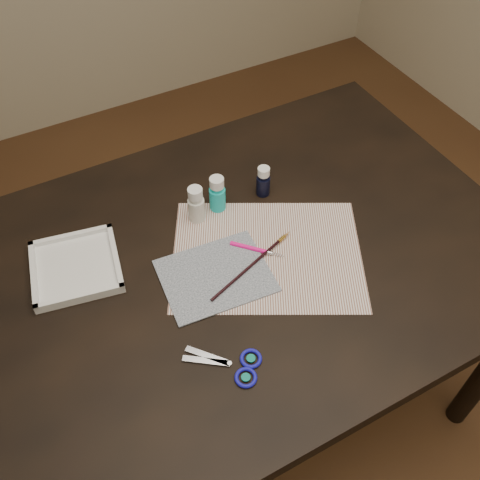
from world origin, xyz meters
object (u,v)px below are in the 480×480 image
canvas (216,276)px  palette_tray (76,266)px  paint_bottle_navy (263,181)px  paint_bottle_white (196,204)px  paper (267,254)px  paint_bottle_cyan (217,194)px  scissors (221,365)px

canvas → palette_tray: size_ratio=1.24×
canvas → palette_tray: 0.31m
canvas → paint_bottle_navy: paint_bottle_navy is taller
paint_bottle_white → canvas: bearing=-102.4°
paper → canvas: size_ratio=1.83×
paint_bottle_white → palette_tray: (-0.30, -0.01, -0.04)m
palette_tray → paint_bottle_cyan: bearing=3.7°
palette_tray → paint_bottle_navy: bearing=1.9°
paint_bottle_navy → palette_tray: size_ratio=0.44×
paper → scissors: bearing=-137.5°
paint_bottle_white → paint_bottle_cyan: same height
paint_bottle_cyan → palette_tray: bearing=-176.3°
paint_bottle_navy → paint_bottle_white: bearing=-179.7°
paper → paint_bottle_white: bearing=117.6°
paper → canvas: canvas is taller
paint_bottle_white → paint_bottle_navy: paint_bottle_white is taller
canvas → palette_tray: (-0.27, 0.16, 0.01)m
canvas → paper: bearing=0.4°
paint_bottle_navy → palette_tray: (-0.49, -0.02, -0.03)m
scissors → paint_bottle_navy: bearing=-93.8°
canvas → scissors: 0.22m
paper → scissors: size_ratio=2.52×
canvas → paint_bottle_navy: (0.22, 0.18, 0.04)m
paper → scissors: 0.30m
paint_bottle_cyan → paint_bottle_navy: size_ratio=1.16×
canvas → paint_bottle_cyan: bearing=62.1°
paint_bottle_navy → paint_bottle_cyan: bearing=176.4°
paper → palette_tray: palette_tray is taller
paper → paint_bottle_cyan: 0.20m
canvas → scissors: scissors is taller
paper → paint_bottle_navy: bearing=63.2°
canvas → scissors: size_ratio=1.38×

